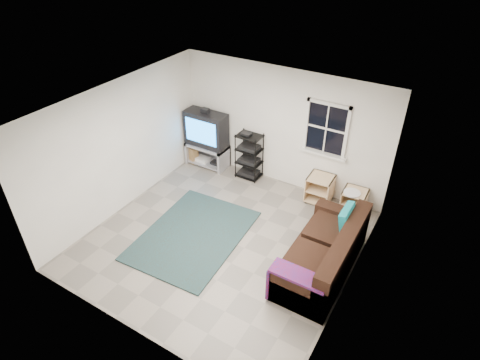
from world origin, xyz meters
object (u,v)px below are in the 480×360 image
Objects in this scene: tv_unit at (207,135)px; side_table_right at (354,199)px; av_rack at (249,159)px; side_table_left at (320,187)px; sofa at (324,255)px.

tv_unit is 2.71× the size of side_table_right.
side_table_left is at bearing -0.39° from av_rack.
tv_unit is at bearing -179.20° from side_table_left.
side_table_right is at bearing -0.94° from av_rack.
av_rack is (1.10, 0.05, -0.32)m from tv_unit.
tv_unit is at bearing -177.34° from av_rack.
side_table_left is at bearing 0.80° from tv_unit.
side_table_left reaches higher than side_table_right.
sofa is at bearing -66.87° from side_table_left.
tv_unit is 1.15m from av_rack.
tv_unit is 3.57m from side_table_right.
av_rack reaches higher than sofa.
side_table_right is 1.82m from sofa.
av_rack is at bearing 179.61° from side_table_left.
av_rack reaches higher than side_table_left.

